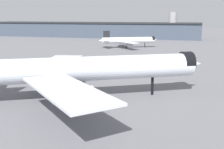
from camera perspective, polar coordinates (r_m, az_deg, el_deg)
ground at (r=65.35m, az=-5.60°, el=-5.78°), size 900.00×900.00×0.00m
airliner_near_gate at (r=66.20m, az=-6.97°, el=1.03°), size 60.93×54.78×16.82m
airliner_far_taxiway at (r=178.45m, az=3.37°, el=7.05°), size 37.06×33.12×10.98m
terminal_building at (r=268.54m, az=-3.95°, el=9.20°), size 202.50×40.07×23.49m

